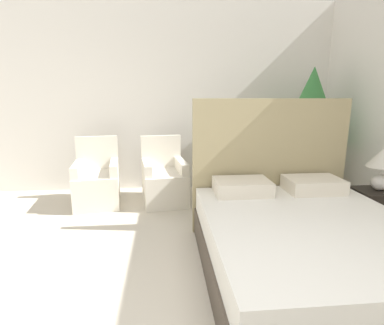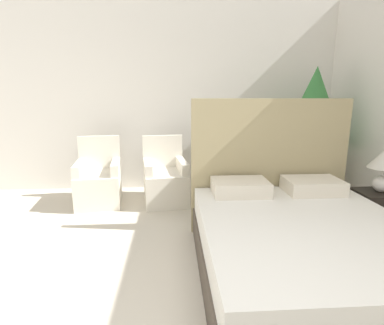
{
  "view_description": "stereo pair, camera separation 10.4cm",
  "coord_description": "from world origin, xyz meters",
  "px_view_note": "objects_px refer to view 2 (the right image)",
  "views": [
    {
      "loc": [
        -0.19,
        -0.97,
        1.48
      ],
      "look_at": [
        0.14,
        2.61,
        0.68
      ],
      "focal_mm": 28.0,
      "sensor_mm": 36.0,
      "label": 1
    },
    {
      "loc": [
        -0.09,
        -0.98,
        1.48
      ],
      "look_at": [
        0.14,
        2.61,
        0.68
      ],
      "focal_mm": 28.0,
      "sensor_mm": 36.0,
      "label": 2
    }
  ],
  "objects_px": {
    "potted_palm": "(314,115)",
    "table_lamp": "(384,164)",
    "armchair_near_window_left": "(99,183)",
    "armchair_near_window_right": "(165,182)",
    "nightstand": "(375,214)",
    "bed": "(300,241)"
  },
  "relations": [
    {
      "from": "potted_palm",
      "to": "table_lamp",
      "type": "bearing_deg",
      "value": -81.69
    },
    {
      "from": "armchair_near_window_left",
      "to": "armchair_near_window_right",
      "type": "bearing_deg",
      "value": -7.27
    },
    {
      "from": "potted_palm",
      "to": "table_lamp",
      "type": "xyz_separation_m",
      "value": [
        0.18,
        -1.26,
        -0.42
      ]
    },
    {
      "from": "nightstand",
      "to": "table_lamp",
      "type": "bearing_deg",
      "value": -4.48
    },
    {
      "from": "armchair_near_window_left",
      "to": "table_lamp",
      "type": "xyz_separation_m",
      "value": [
        3.2,
        -1.22,
        0.51
      ]
    },
    {
      "from": "bed",
      "to": "armchair_near_window_left",
      "type": "height_order",
      "value": "bed"
    },
    {
      "from": "armchair_near_window_left",
      "to": "armchair_near_window_right",
      "type": "relative_size",
      "value": 1.0
    },
    {
      "from": "bed",
      "to": "potted_palm",
      "type": "distance_m",
      "value": 2.32
    },
    {
      "from": "bed",
      "to": "nightstand",
      "type": "height_order",
      "value": "bed"
    },
    {
      "from": "nightstand",
      "to": "table_lamp",
      "type": "height_order",
      "value": "table_lamp"
    },
    {
      "from": "potted_palm",
      "to": "table_lamp",
      "type": "distance_m",
      "value": 1.34
    },
    {
      "from": "potted_palm",
      "to": "nightstand",
      "type": "distance_m",
      "value": 1.6
    },
    {
      "from": "armchair_near_window_left",
      "to": "potted_palm",
      "type": "distance_m",
      "value": 3.16
    },
    {
      "from": "armchair_near_window_left",
      "to": "nightstand",
      "type": "height_order",
      "value": "armchair_near_window_left"
    },
    {
      "from": "armchair_near_window_left",
      "to": "bed",
      "type": "bearing_deg",
      "value": -49.42
    },
    {
      "from": "armchair_near_window_right",
      "to": "table_lamp",
      "type": "xyz_separation_m",
      "value": [
        2.28,
        -1.22,
        0.51
      ]
    },
    {
      "from": "armchair_near_window_left",
      "to": "potted_palm",
      "type": "bearing_deg",
      "value": -6.51
    },
    {
      "from": "potted_palm",
      "to": "armchair_near_window_left",
      "type": "bearing_deg",
      "value": -179.24
    },
    {
      "from": "bed",
      "to": "table_lamp",
      "type": "distance_m",
      "value": 1.39
    },
    {
      "from": "potted_palm",
      "to": "table_lamp",
      "type": "height_order",
      "value": "potted_palm"
    },
    {
      "from": "armchair_near_window_left",
      "to": "potted_palm",
      "type": "height_order",
      "value": "potted_palm"
    },
    {
      "from": "nightstand",
      "to": "table_lamp",
      "type": "distance_m",
      "value": 0.55
    }
  ]
}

